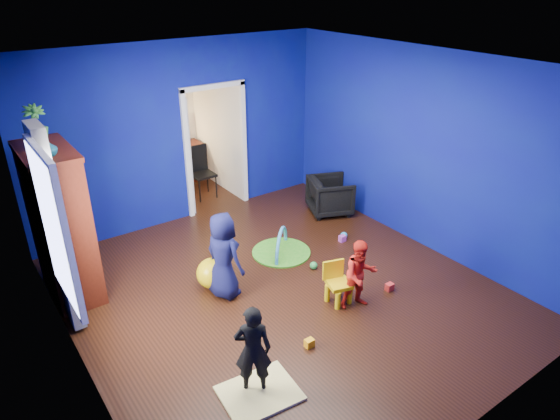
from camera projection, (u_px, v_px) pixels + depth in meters
floor at (282, 292)px, 6.55m from camera, size 5.00×5.50×0.01m
ceiling at (282, 65)px, 5.28m from camera, size 5.00×5.50×0.01m
wall_back at (181, 134)px, 7.93m from camera, size 5.00×0.02×2.90m
wall_front at (487, 305)px, 3.90m from camera, size 5.00×0.02×2.90m
wall_left at (63, 254)px, 4.61m from camera, size 0.02×5.50×2.90m
wall_right at (422, 150)px, 7.22m from camera, size 0.02×5.50×2.90m
alcove at (191, 127)px, 8.97m from camera, size 1.00×1.75×2.50m
armchair at (330, 196)px, 8.55m from camera, size 0.91×0.90×0.63m
child_black at (253, 350)px, 4.83m from camera, size 0.44×0.40×1.00m
child_navy at (223, 256)px, 6.25m from camera, size 0.50×0.64×1.16m
toddler_red at (360, 275)px, 6.09m from camera, size 0.53×0.46×0.91m
vase at (49, 148)px, 5.47m from camera, size 0.20×0.20×0.18m
potted_plant at (35, 125)px, 5.79m from camera, size 0.27×0.27×0.46m
tv_armoire at (60, 224)px, 6.15m from camera, size 0.58×1.14×1.96m
crt_tv at (63, 221)px, 6.16m from camera, size 0.46×0.70×0.54m
yellow_blanket at (259, 393)px, 4.96m from camera, size 0.80×0.67×0.03m
hopper_ball at (212, 273)px, 6.57m from camera, size 0.41×0.41×0.41m
kid_chair at (339, 285)px, 6.24m from camera, size 0.35×0.35×0.50m
play_mat at (281, 252)px, 7.44m from camera, size 0.87×0.87×0.02m
toy_arch at (281, 252)px, 7.43m from camera, size 0.60×0.58×0.78m
window_left at (53, 229)px, 4.83m from camera, size 0.03×0.95×1.55m
curtain at (57, 231)px, 5.42m from camera, size 0.14×0.42×2.40m
doorway at (216, 151)px, 8.42m from camera, size 1.16×0.10×2.10m
study_desk at (180, 163)px, 9.82m from camera, size 0.88×0.44×0.75m
desk_monitor at (175, 133)px, 9.66m from camera, size 0.40×0.05×0.32m
desk_lamp at (163, 138)px, 9.47m from camera, size 0.14×0.14×0.14m
folding_chair at (203, 174)px, 9.08m from camera, size 0.40×0.40×0.92m
book_shelf at (170, 77)px, 9.18m from camera, size 0.88×0.24×0.04m
toy_0 at (389, 287)px, 6.56m from camera, size 0.10×0.08×0.10m
toy_1 at (344, 235)px, 7.82m from camera, size 0.11×0.11×0.11m
toy_2 at (309, 343)px, 5.57m from camera, size 0.10×0.08×0.10m
toy_3 at (314, 265)px, 7.03m from camera, size 0.11×0.11×0.11m
toy_4 at (342, 238)px, 7.74m from camera, size 0.10×0.08×0.10m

